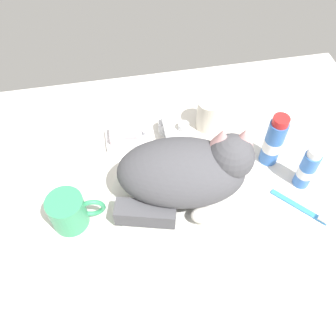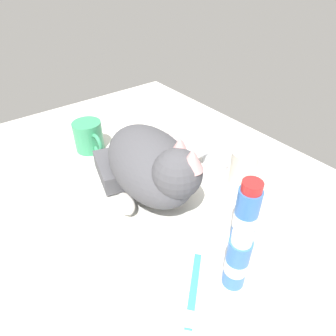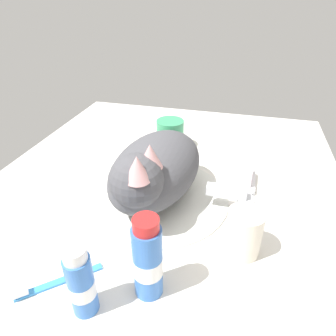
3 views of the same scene
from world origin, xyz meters
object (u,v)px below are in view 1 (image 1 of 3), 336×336
(soap_bar, at_px, (124,134))
(cat, at_px, (188,171))
(coffee_mug, at_px, (69,212))
(toothpaste_bottle, at_px, (274,141))
(faucet, at_px, (166,128))
(rinse_cup, at_px, (209,114))
(toothbrush, at_px, (303,208))
(mouthwash_bottle, at_px, (307,168))

(soap_bar, bearing_deg, cat, -55.70)
(coffee_mug, relative_size, soap_bar, 1.74)
(soap_bar, relative_size, toothpaste_bottle, 0.47)
(faucet, relative_size, toothpaste_bottle, 0.86)
(rinse_cup, relative_size, soap_bar, 1.29)
(rinse_cup, distance_m, toothpaste_bottle, 0.18)
(soap_bar, relative_size, toothbrush, 0.61)
(soap_bar, bearing_deg, coffee_mug, -122.89)
(cat, xyz_separation_m, soap_bar, (-0.12, 0.18, -0.06))
(faucet, relative_size, cat, 0.39)
(faucet, distance_m, cat, 0.19)
(coffee_mug, height_order, toothbrush, coffee_mug)
(toothpaste_bottle, distance_m, toothbrush, 0.16)
(coffee_mug, distance_m, rinse_cup, 0.41)
(rinse_cup, height_order, toothpaste_bottle, toothpaste_bottle)
(cat, height_order, toothpaste_bottle, cat)
(cat, distance_m, mouthwash_bottle, 0.26)
(cat, height_order, toothbrush, cat)
(soap_bar, relative_size, mouthwash_bottle, 0.56)
(cat, bearing_deg, soap_bar, 124.30)
(cat, relative_size, rinse_cup, 3.63)
(soap_bar, xyz_separation_m, toothbrush, (0.36, -0.27, -0.02))
(cat, xyz_separation_m, toothbrush, (0.24, -0.09, -0.07))
(rinse_cup, xyz_separation_m, toothpaste_bottle, (0.12, -0.13, 0.02))
(rinse_cup, distance_m, toothbrush, 0.31)
(cat, bearing_deg, coffee_mug, -173.63)
(soap_bar, bearing_deg, rinse_cup, 2.61)
(mouthwash_bottle, bearing_deg, rinse_cup, 128.38)
(cat, distance_m, toothbrush, 0.27)
(coffee_mug, relative_size, toothbrush, 1.06)
(cat, bearing_deg, mouthwash_bottle, -4.92)
(rinse_cup, height_order, soap_bar, rinse_cup)
(cat, height_order, soap_bar, cat)
(rinse_cup, height_order, mouthwash_bottle, mouthwash_bottle)
(toothpaste_bottle, bearing_deg, coffee_mug, -169.74)
(cat, xyz_separation_m, mouthwash_bottle, (0.26, -0.02, -0.02))
(rinse_cup, xyz_separation_m, soap_bar, (-0.22, -0.01, -0.02))
(coffee_mug, xyz_separation_m, toothpaste_bottle, (0.46, 0.08, 0.03))
(toothbrush, bearing_deg, rinse_cup, 117.27)
(cat, height_order, coffee_mug, cat)
(faucet, xyz_separation_m, soap_bar, (-0.11, 0.00, 0.00))
(faucet, xyz_separation_m, toothbrush, (0.25, -0.27, -0.02))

